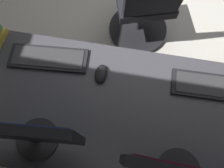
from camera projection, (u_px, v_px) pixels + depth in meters
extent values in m
cube|color=#38383D|center=(110.00, 109.00, 1.02)|extent=(2.05, 0.70, 0.03)
cube|color=#38383D|center=(94.00, 122.00, 1.36)|extent=(0.40, 0.50, 0.69)
cube|color=silver|center=(101.00, 87.00, 1.45)|extent=(0.37, 0.01, 0.61)
cylinder|color=black|center=(38.00, 139.00, 0.95)|extent=(0.20, 0.20, 0.01)
cylinder|color=black|center=(33.00, 138.00, 0.90)|extent=(0.04, 0.04, 0.10)
cube|color=black|center=(13.00, 133.00, 0.71)|extent=(0.48, 0.07, 0.30)
cube|color=#19234C|center=(15.00, 129.00, 0.72)|extent=(0.44, 0.05, 0.26)
cube|color=black|center=(213.00, 86.00, 1.04)|extent=(0.42, 0.15, 0.02)
cube|color=#2D2D30|center=(214.00, 86.00, 1.03)|extent=(0.38, 0.12, 0.00)
cube|color=black|center=(49.00, 58.00, 1.09)|extent=(0.43, 0.17, 0.02)
cube|color=#2D2D30|center=(48.00, 57.00, 1.08)|extent=(0.39, 0.14, 0.00)
ellipsoid|color=black|center=(101.00, 74.00, 1.05)|extent=(0.06, 0.10, 0.03)
cylinder|color=black|center=(141.00, 15.00, 1.79)|extent=(0.05, 0.05, 0.37)
cylinder|color=black|center=(138.00, 28.00, 1.98)|extent=(0.56, 0.56, 0.03)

